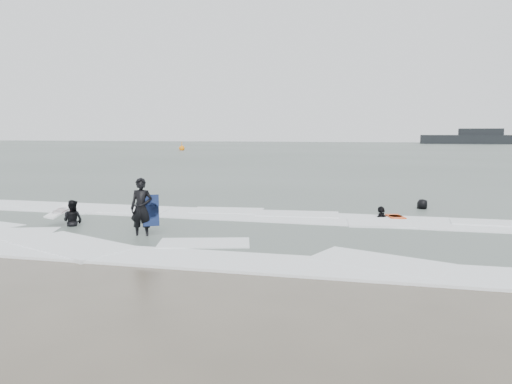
% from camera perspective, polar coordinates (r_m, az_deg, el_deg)
% --- Properties ---
extents(ground, '(320.00, 320.00, 0.00)m').
position_cam_1_polar(ground, '(13.26, -5.48, -7.21)').
color(ground, brown).
rests_on(ground, ground).
extents(sea, '(320.00, 320.00, 0.00)m').
position_cam_1_polar(sea, '(92.24, 11.82, 4.70)').
color(sea, '#47544C').
rests_on(sea, ground).
extents(surfer_centre, '(0.74, 0.55, 1.86)m').
position_cam_1_polar(surfer_centre, '(15.74, -12.87, -5.12)').
color(surfer_centre, black).
rests_on(surfer_centre, ground).
extents(surfer_wading, '(0.74, 0.58, 1.49)m').
position_cam_1_polar(surfer_wading, '(18.16, -20.18, -3.78)').
color(surfer_wading, black).
rests_on(surfer_wading, ground).
extents(surfer_breaker, '(1.13, 0.93, 1.52)m').
position_cam_1_polar(surfer_breaker, '(19.39, -13.00, -2.89)').
color(surfer_breaker, black).
rests_on(surfer_breaker, ground).
extents(surfer_right_near, '(0.96, 0.95, 1.63)m').
position_cam_1_polar(surfer_right_near, '(19.25, 14.15, -2.99)').
color(surfer_right_near, black).
rests_on(surfer_right_near, ground).
extents(surfer_right_far, '(0.92, 0.93, 1.62)m').
position_cam_1_polar(surfer_right_far, '(21.85, 18.47, -1.98)').
color(surfer_right_far, black).
rests_on(surfer_right_far, ground).
extents(surf_foam, '(30.03, 9.06, 0.09)m').
position_cam_1_polar(surf_foam, '(16.69, -1.12, -4.13)').
color(surf_foam, white).
rests_on(surf_foam, ground).
extents(bodyboards, '(11.85, 5.93, 1.25)m').
position_cam_1_polar(bodyboards, '(16.96, -5.23, -2.41)').
color(bodyboards, '#0D193F').
rests_on(bodyboards, ground).
extents(buoy, '(1.00, 1.00, 1.65)m').
position_cam_1_polar(buoy, '(90.87, -8.47, 4.96)').
color(buoy, orange).
rests_on(buoy, ground).
extents(vessel_horizon, '(31.91, 5.70, 4.33)m').
position_cam_1_polar(vessel_horizon, '(154.51, 24.26, 5.61)').
color(vessel_horizon, black).
rests_on(vessel_horizon, ground).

